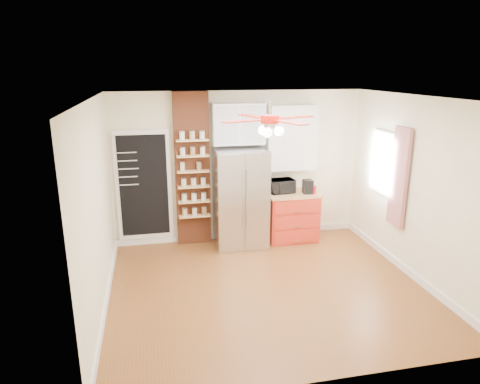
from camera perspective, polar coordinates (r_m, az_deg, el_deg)
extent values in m
plane|color=brown|center=(6.39, 3.59, -12.54)|extent=(4.50, 4.50, 0.00)
plane|color=white|center=(5.61, 4.08, 12.41)|extent=(4.50, 4.50, 0.00)
cube|color=#FDF6CB|center=(7.74, -0.14, 3.37)|extent=(4.50, 0.02, 2.70)
cube|color=#FDF6CB|center=(4.09, 11.40, -8.92)|extent=(4.50, 0.02, 2.70)
cube|color=#FDF6CB|center=(5.70, -18.54, -2.19)|extent=(0.02, 4.00, 2.70)
cube|color=#FDF6CB|center=(6.80, 22.41, 0.33)|extent=(0.02, 4.00, 2.70)
cube|color=white|center=(7.62, -12.71, 0.83)|extent=(0.95, 0.04, 1.95)
cube|color=black|center=(7.60, -12.72, 0.78)|extent=(0.82, 0.02, 1.78)
cube|color=brown|center=(7.54, -6.37, 2.93)|extent=(0.60, 0.16, 2.70)
cube|color=silver|center=(7.50, 0.06, -0.80)|extent=(0.90, 0.70, 1.75)
cube|color=white|center=(7.42, -0.25, 9.10)|extent=(0.90, 0.35, 0.70)
cube|color=red|center=(7.93, 6.87, -3.35)|extent=(0.90, 0.60, 0.86)
cube|color=tan|center=(7.79, 6.98, -0.23)|extent=(0.94, 0.64, 0.04)
cube|color=white|center=(7.74, 6.82, 7.21)|extent=(0.90, 0.30, 1.15)
cube|color=white|center=(7.48, 18.66, 3.64)|extent=(0.04, 0.75, 1.05)
cube|color=#AB161A|center=(7.02, 20.45, 1.85)|extent=(0.06, 0.40, 1.55)
cylinder|color=silver|center=(5.63, 4.05, 10.89)|extent=(0.05, 0.05, 0.20)
cylinder|color=#B7150B|center=(5.64, 4.02, 9.68)|extent=(0.24, 0.24, 0.10)
sphere|color=white|center=(5.66, 3.99, 8.07)|extent=(0.13, 0.13, 0.13)
imported|color=black|center=(7.74, 5.53, 0.80)|extent=(0.48, 0.36, 0.25)
cube|color=black|center=(7.75, 9.01, 0.71)|extent=(0.17, 0.19, 0.25)
cylinder|color=#A70910|center=(7.76, 9.71, 0.33)|extent=(0.13, 0.13, 0.15)
cylinder|color=#B81A0A|center=(7.86, 8.98, 0.46)|extent=(0.14, 0.14, 0.13)
cylinder|color=beige|center=(7.40, -7.70, 3.37)|extent=(0.09, 0.09, 0.14)
cylinder|color=olive|center=(7.40, -5.49, 3.40)|extent=(0.11, 0.11, 0.13)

